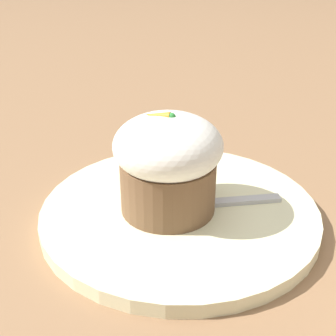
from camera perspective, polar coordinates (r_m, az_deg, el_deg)
The scene contains 4 objects.
ground_plane at distance 0.42m, azimuth 1.40°, elevation -6.14°, with size 4.00×4.00×0.00m, color #846042.
dessert_plate at distance 0.42m, azimuth 1.41°, elevation -5.42°, with size 0.25×0.25×0.01m.
carrot_cake at distance 0.39m, azimuth -0.00°, elevation 0.70°, with size 0.09×0.09×0.09m.
spoon at distance 0.41m, azimuth 2.78°, elevation -4.35°, with size 0.12×0.07×0.01m.
Camera 1 is at (-0.09, 0.34, 0.23)m, focal length 50.00 mm.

